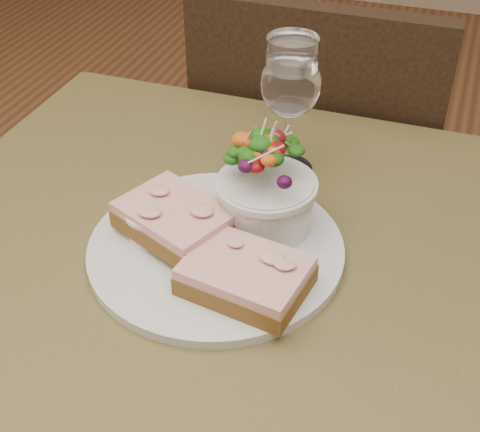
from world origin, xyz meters
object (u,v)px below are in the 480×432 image
(wine_glass, at_px, (291,88))
(dinner_plate, at_px, (216,248))
(sandwich_front, at_px, (246,276))
(ramekin, at_px, (154,221))
(cafe_table, at_px, (218,332))
(salad_bowl, at_px, (267,183))
(chair_far, at_px, (318,249))
(sandwich_back, at_px, (175,219))

(wine_glass, bearing_deg, dinner_plate, -98.66)
(sandwich_front, xyz_separation_m, ramekin, (-0.13, 0.05, 0.00))
(cafe_table, bearing_deg, salad_bowl, 69.67)
(chair_far, relative_size, sandwich_back, 5.94)
(sandwich_front, bearing_deg, wine_glass, 105.16)
(chair_far, distance_m, sandwich_back, 0.76)
(chair_far, xyz_separation_m, salad_bowl, (0.03, -0.52, 0.53))
(dinner_plate, height_order, wine_glass, wine_glass)
(cafe_table, xyz_separation_m, sandwich_front, (0.04, -0.03, 0.13))
(cafe_table, relative_size, salad_bowl, 6.30)
(sandwich_back, xyz_separation_m, ramekin, (-0.02, -0.01, -0.01))
(ramekin, bearing_deg, sandwich_back, 14.34)
(wine_glass, bearing_deg, ramekin, -117.34)
(ramekin, distance_m, wine_glass, 0.24)
(cafe_table, distance_m, ramekin, 0.16)
(cafe_table, height_order, wine_glass, wine_glass)
(wine_glass, bearing_deg, sandwich_front, -84.08)
(chair_far, relative_size, ramekin, 14.88)
(dinner_plate, bearing_deg, cafe_table, -69.07)
(sandwich_front, bearing_deg, chair_far, 103.12)
(cafe_table, height_order, dinner_plate, dinner_plate)
(sandwich_front, xyz_separation_m, sandwich_back, (-0.10, 0.06, 0.01))
(dinner_plate, height_order, ramekin, ramekin)
(sandwich_front, bearing_deg, dinner_plate, 143.85)
(ramekin, relative_size, wine_glass, 0.35)
(sandwich_front, distance_m, wine_glass, 0.27)
(cafe_table, xyz_separation_m, ramekin, (-0.08, 0.02, 0.13))
(chair_far, distance_m, ramekin, 0.77)
(dinner_plate, xyz_separation_m, sandwich_front, (0.06, -0.06, 0.02))
(sandwich_front, distance_m, ramekin, 0.14)
(sandwich_back, bearing_deg, wine_glass, 91.39)
(cafe_table, relative_size, wine_glass, 4.57)
(cafe_table, distance_m, chair_far, 0.70)
(sandwich_back, xyz_separation_m, salad_bowl, (0.09, 0.06, 0.03))
(cafe_table, distance_m, dinner_plate, 0.11)
(sandwich_back, bearing_deg, dinner_plate, 23.64)
(dinner_plate, bearing_deg, sandwich_front, -45.40)
(salad_bowl, bearing_deg, sandwich_front, -83.37)
(dinner_plate, bearing_deg, ramekin, -174.94)
(cafe_table, height_order, ramekin, ramekin)
(wine_glass, bearing_deg, sandwich_back, -112.06)
(salad_bowl, distance_m, wine_glass, 0.15)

